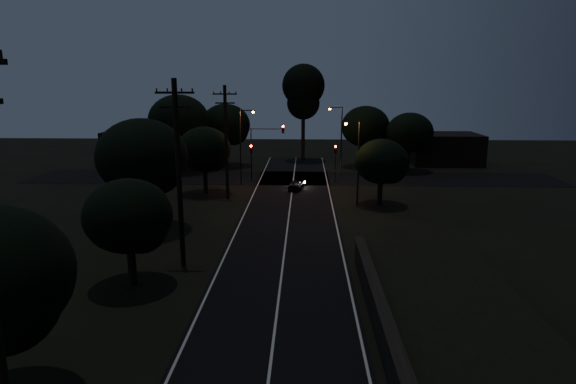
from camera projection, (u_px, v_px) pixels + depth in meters
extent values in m
cube|color=black|center=(287.00, 231.00, 35.62)|extent=(8.00, 70.00, 0.02)
cube|color=black|center=(294.00, 178.00, 55.10)|extent=(60.00, 8.00, 0.02)
cube|color=beige|center=(287.00, 231.00, 35.62)|extent=(0.12, 70.00, 0.01)
cube|color=beige|center=(237.00, 230.00, 35.75)|extent=(0.12, 70.00, 0.01)
cube|color=beige|center=(338.00, 231.00, 35.49)|extent=(0.12, 70.00, 0.01)
cube|color=black|center=(398.00, 376.00, 16.79)|extent=(0.40, 26.00, 1.50)
cube|color=black|center=(399.00, 356.00, 16.62)|extent=(0.55, 26.00, 0.10)
cube|color=black|center=(496.00, 382.00, 16.71)|extent=(6.50, 26.00, 1.20)
cylinder|color=black|center=(179.00, 176.00, 27.78)|extent=(0.30, 0.30, 11.00)
cube|color=black|center=(175.00, 93.00, 26.73)|extent=(2.20, 0.12, 0.12)
cube|color=black|center=(175.00, 107.00, 26.91)|extent=(1.80, 0.12, 0.12)
cylinder|color=black|center=(226.00, 143.00, 44.40)|extent=(0.30, 0.30, 10.50)
cube|color=black|center=(225.00, 94.00, 43.40)|extent=(2.20, 0.12, 0.12)
cube|color=black|center=(225.00, 103.00, 43.58)|extent=(1.80, 0.12, 0.12)
sphere|color=black|center=(5.00, 302.00, 14.96)|extent=(3.34, 3.34, 3.34)
cylinder|color=black|center=(132.00, 266.00, 25.92)|extent=(0.44, 0.44, 2.18)
ellipsoid|color=black|center=(128.00, 216.00, 25.29)|extent=(4.63, 4.63, 3.93)
sphere|color=black|center=(141.00, 227.00, 24.91)|extent=(2.78, 2.78, 2.78)
cylinder|color=black|center=(146.00, 210.00, 35.65)|extent=(0.44, 0.44, 3.03)
ellipsoid|color=black|center=(142.00, 157.00, 34.76)|extent=(6.55, 6.55, 5.56)
sphere|color=black|center=(156.00, 167.00, 34.23)|extent=(3.93, 3.93, 3.93)
cylinder|color=black|center=(205.00, 181.00, 47.34)|extent=(0.44, 0.44, 2.43)
ellipsoid|color=black|center=(204.00, 149.00, 46.63)|extent=(5.19, 5.19, 4.41)
sphere|color=black|center=(213.00, 156.00, 46.21)|extent=(3.11, 3.11, 3.11)
cylinder|color=black|center=(226.00, 155.00, 62.88)|extent=(0.44, 0.44, 2.96)
ellipsoid|color=black|center=(226.00, 125.00, 62.01)|extent=(6.35, 6.35, 5.40)
sphere|color=black|center=(234.00, 130.00, 61.49)|extent=(3.81, 3.81, 3.81)
cylinder|color=black|center=(181.00, 157.00, 59.10)|extent=(0.44, 0.44, 3.47)
ellipsoid|color=black|center=(179.00, 120.00, 58.09)|extent=(7.30, 7.30, 6.21)
sphere|color=black|center=(188.00, 127.00, 57.50)|extent=(4.38, 4.38, 4.38)
cylinder|color=black|center=(364.00, 156.00, 62.26)|extent=(0.44, 0.44, 2.87)
ellipsoid|color=black|center=(366.00, 127.00, 61.42)|extent=(6.17, 6.17, 5.25)
sphere|color=black|center=(374.00, 132.00, 60.92)|extent=(3.70, 3.70, 3.70)
cylinder|color=black|center=(408.00, 160.00, 59.19)|extent=(0.44, 0.44, 2.65)
ellipsoid|color=black|center=(410.00, 132.00, 58.42)|extent=(5.65, 5.65, 4.80)
sphere|color=black|center=(419.00, 138.00, 57.96)|extent=(3.39, 3.39, 3.39)
cylinder|color=black|center=(380.00, 193.00, 42.89)|extent=(0.44, 0.44, 2.20)
ellipsoid|color=black|center=(381.00, 161.00, 42.25)|extent=(4.67, 4.67, 3.97)
sphere|color=black|center=(391.00, 168.00, 41.87)|extent=(2.80, 2.80, 2.80)
cylinder|color=black|center=(303.00, 134.00, 66.92)|extent=(0.50, 0.50, 7.25)
sphere|color=black|center=(303.00, 85.00, 65.42)|extent=(5.80, 5.80, 5.80)
sphere|color=black|center=(303.00, 103.00, 65.96)|extent=(4.48, 4.48, 4.48)
cube|color=black|center=(148.00, 147.00, 65.04)|extent=(10.00, 8.00, 4.40)
cube|color=black|center=(444.00, 149.00, 64.67)|extent=(9.00, 7.00, 4.00)
cylinder|color=black|center=(251.00, 167.00, 52.96)|extent=(0.12, 0.12, 3.20)
cube|color=black|center=(251.00, 149.00, 52.50)|extent=(0.28, 0.22, 0.90)
sphere|color=#FF0705|center=(251.00, 146.00, 52.30)|extent=(0.22, 0.22, 0.22)
cylinder|color=black|center=(335.00, 168.00, 52.64)|extent=(0.12, 0.12, 3.20)
cube|color=black|center=(336.00, 149.00, 52.18)|extent=(0.28, 0.22, 0.90)
sphere|color=#FF0705|center=(336.00, 146.00, 51.98)|extent=(0.22, 0.22, 0.22)
cylinder|color=black|center=(251.00, 159.00, 52.76)|extent=(0.12, 0.12, 5.00)
cube|color=black|center=(283.00, 129.00, 51.89)|extent=(0.28, 0.22, 0.90)
sphere|color=#FF0705|center=(283.00, 126.00, 51.70)|extent=(0.22, 0.22, 0.22)
cube|color=black|center=(267.00, 129.00, 51.95)|extent=(3.50, 0.08, 0.08)
cylinder|color=black|center=(240.00, 148.00, 50.50)|extent=(0.16, 0.16, 8.00)
cube|color=black|center=(246.00, 110.00, 49.60)|extent=(1.40, 0.10, 0.10)
cube|color=black|center=(253.00, 111.00, 49.59)|extent=(0.35, 0.22, 0.12)
sphere|color=orange|center=(253.00, 112.00, 49.61)|extent=(0.26, 0.26, 0.26)
cylinder|color=black|center=(341.00, 141.00, 55.96)|extent=(0.16, 0.16, 8.00)
cube|color=black|center=(336.00, 107.00, 55.11)|extent=(1.40, 0.10, 0.10)
cube|color=black|center=(330.00, 108.00, 55.15)|extent=(0.35, 0.22, 0.12)
sphere|color=orange|center=(330.00, 109.00, 55.17)|extent=(0.26, 0.26, 0.26)
cylinder|color=black|center=(358.00, 164.00, 42.37)|extent=(0.16, 0.16, 7.50)
cube|color=black|center=(353.00, 122.00, 41.57)|extent=(1.20, 0.10, 0.10)
cube|color=black|center=(346.00, 122.00, 41.60)|extent=(0.35, 0.22, 0.12)
sphere|color=orange|center=(346.00, 124.00, 41.62)|extent=(0.26, 0.26, 0.26)
imported|color=black|center=(296.00, 185.00, 49.05)|extent=(1.79, 3.21, 1.03)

